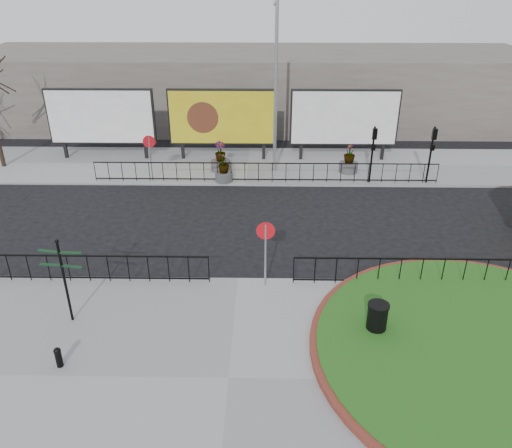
{
  "coord_description": "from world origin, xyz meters",
  "views": [
    {
      "loc": [
        0.93,
        -15.27,
        10.06
      ],
      "look_at": [
        0.63,
        2.17,
        1.23
      ],
      "focal_mm": 35.0,
      "sensor_mm": 36.0,
      "label": 1
    }
  ],
  "objects_px": {
    "fingerpost_sign": "(63,273)",
    "planter_b": "(224,171)",
    "lamp_post": "(276,85)",
    "planter_a": "(220,160)",
    "bollard": "(58,356)",
    "planter_c": "(349,161)",
    "litter_bin": "(377,319)",
    "billboard_mid": "(222,117)"
  },
  "relations": [
    {
      "from": "billboard_mid",
      "to": "fingerpost_sign",
      "type": "height_order",
      "value": "billboard_mid"
    },
    {
      "from": "lamp_post",
      "to": "fingerpost_sign",
      "type": "relative_size",
      "value": 3.16
    },
    {
      "from": "planter_a",
      "to": "billboard_mid",
      "type": "bearing_deg",
      "value": 90.0
    },
    {
      "from": "planter_b",
      "to": "fingerpost_sign",
      "type": "bearing_deg",
      "value": -108.4
    },
    {
      "from": "billboard_mid",
      "to": "fingerpost_sign",
      "type": "relative_size",
      "value": 2.12
    },
    {
      "from": "litter_bin",
      "to": "bollard",
      "type": "bearing_deg",
      "value": -170.26
    },
    {
      "from": "billboard_mid",
      "to": "litter_bin",
      "type": "height_order",
      "value": "billboard_mid"
    },
    {
      "from": "lamp_post",
      "to": "fingerpost_sign",
      "type": "xyz_separation_m",
      "value": [
        -6.67,
        -13.52,
        -2.94
      ]
    },
    {
      "from": "litter_bin",
      "to": "planter_c",
      "type": "distance_m",
      "value": 14.0
    },
    {
      "from": "lamp_post",
      "to": "litter_bin",
      "type": "bearing_deg",
      "value": -78.4
    },
    {
      "from": "fingerpost_sign",
      "to": "planter_b",
      "type": "distance_m",
      "value": 12.61
    },
    {
      "from": "planter_c",
      "to": "fingerpost_sign",
      "type": "bearing_deg",
      "value": -128.75
    },
    {
      "from": "lamp_post",
      "to": "planter_c",
      "type": "distance_m",
      "value": 5.79
    },
    {
      "from": "billboard_mid",
      "to": "planter_a",
      "type": "xyz_separation_m",
      "value": [
        0.0,
        -1.97,
        -1.88
      ]
    },
    {
      "from": "fingerpost_sign",
      "to": "planter_c",
      "type": "relative_size",
      "value": 1.79
    },
    {
      "from": "fingerpost_sign",
      "to": "planter_a",
      "type": "height_order",
      "value": "fingerpost_sign"
    },
    {
      "from": "planter_a",
      "to": "planter_b",
      "type": "xyz_separation_m",
      "value": [
        0.3,
        -1.6,
        -0.01
      ]
    },
    {
      "from": "fingerpost_sign",
      "to": "billboard_mid",
      "type": "bearing_deg",
      "value": 87.39
    },
    {
      "from": "litter_bin",
      "to": "planter_a",
      "type": "relative_size",
      "value": 0.66
    },
    {
      "from": "planter_c",
      "to": "bollard",
      "type": "bearing_deg",
      "value": -123.81
    },
    {
      "from": "fingerpost_sign",
      "to": "planter_c",
      "type": "distance_m",
      "value": 17.25
    },
    {
      "from": "bollard",
      "to": "planter_a",
      "type": "height_order",
      "value": "planter_a"
    },
    {
      "from": "billboard_mid",
      "to": "fingerpost_sign",
      "type": "xyz_separation_m",
      "value": [
        -3.66,
        -15.49,
        -0.71
      ]
    },
    {
      "from": "fingerpost_sign",
      "to": "planter_b",
      "type": "bearing_deg",
      "value": 82.3
    },
    {
      "from": "planter_b",
      "to": "planter_a",
      "type": "bearing_deg",
      "value": 100.62
    },
    {
      "from": "fingerpost_sign",
      "to": "litter_bin",
      "type": "height_order",
      "value": "fingerpost_sign"
    },
    {
      "from": "lamp_post",
      "to": "planter_b",
      "type": "distance_m",
      "value": 5.18
    },
    {
      "from": "lamp_post",
      "to": "billboard_mid",
      "type": "bearing_deg",
      "value": 146.75
    },
    {
      "from": "bollard",
      "to": "planter_c",
      "type": "height_order",
      "value": "planter_c"
    },
    {
      "from": "bollard",
      "to": "planter_c",
      "type": "xyz_separation_m",
      "value": [
        10.39,
        15.52,
        0.27
      ]
    },
    {
      "from": "lamp_post",
      "to": "planter_c",
      "type": "xyz_separation_m",
      "value": [
        4.1,
        -0.09,
        -4.09
      ]
    },
    {
      "from": "lamp_post",
      "to": "planter_b",
      "type": "relative_size",
      "value": 6.08
    },
    {
      "from": "lamp_post",
      "to": "planter_b",
      "type": "height_order",
      "value": "lamp_post"
    },
    {
      "from": "planter_b",
      "to": "planter_c",
      "type": "bearing_deg",
      "value": 12.47
    },
    {
      "from": "fingerpost_sign",
      "to": "litter_bin",
      "type": "xyz_separation_m",
      "value": [
        9.55,
        -0.52,
        -1.22
      ]
    },
    {
      "from": "planter_a",
      "to": "bollard",
      "type": "bearing_deg",
      "value": -101.88
    },
    {
      "from": "lamp_post",
      "to": "planter_a",
      "type": "distance_m",
      "value": 5.09
    },
    {
      "from": "bollard",
      "to": "litter_bin",
      "type": "height_order",
      "value": "litter_bin"
    },
    {
      "from": "planter_c",
      "to": "planter_b",
      "type": "bearing_deg",
      "value": -167.53
    },
    {
      "from": "fingerpost_sign",
      "to": "planter_a",
      "type": "relative_size",
      "value": 1.77
    },
    {
      "from": "litter_bin",
      "to": "fingerpost_sign",
      "type": "bearing_deg",
      "value": 176.88
    },
    {
      "from": "billboard_mid",
      "to": "planter_c",
      "type": "relative_size",
      "value": 3.8
    }
  ]
}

